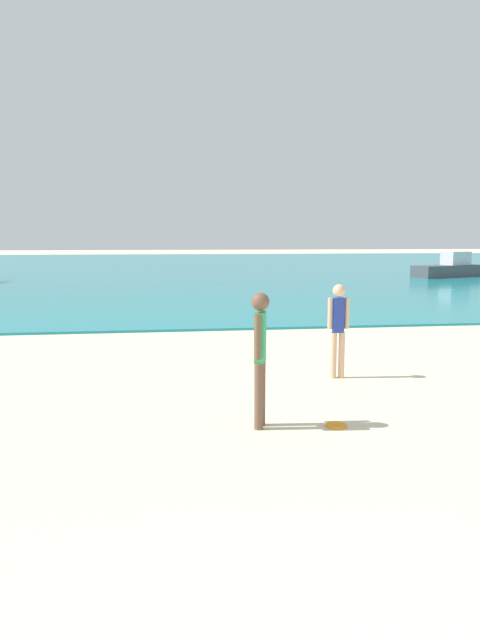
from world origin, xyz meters
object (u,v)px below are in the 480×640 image
frisbee (336,425)px  boat_far (448,268)px  person_distant (338,325)px  person_standing (260,352)px

frisbee → boat_far: boat_far is taller
frisbee → person_distant: person_distant is taller
person_standing → person_distant: bearing=-15.8°
person_distant → person_standing: bearing=-123.6°
boat_far → person_standing: bearing=37.2°
person_standing → frisbee: bearing=-75.5°
person_standing → frisbee: person_standing is taller
person_distant → boat_far: (12.76, 20.90, -0.32)m
person_standing → frisbee: size_ratio=6.28×
frisbee → person_distant: 2.54m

